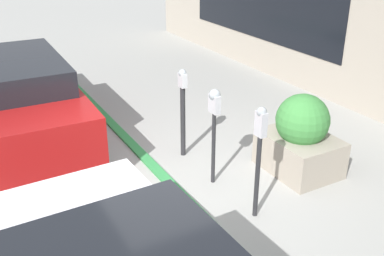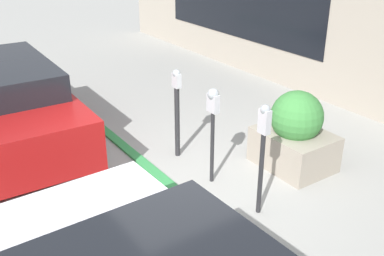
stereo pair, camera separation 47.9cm
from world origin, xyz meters
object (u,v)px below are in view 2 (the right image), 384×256
parking_meter_nearest (263,142)px  parking_meter_middle (177,105)px  parking_meter_second (213,113)px  planter_box (295,134)px

parking_meter_nearest → parking_meter_middle: parking_meter_nearest is taller
parking_meter_nearest → parking_meter_second: parking_meter_nearest is taller
parking_meter_nearest → planter_box: size_ratio=1.24×
parking_meter_nearest → planter_box: parking_meter_nearest is taller
planter_box → parking_meter_nearest: bearing=116.7°
parking_meter_nearest → parking_meter_second: 0.97m
parking_meter_nearest → parking_meter_second: bearing=2.5°
parking_meter_middle → planter_box: size_ratio=1.19×
parking_meter_second → planter_box: (-0.33, -1.31, -0.54)m
parking_meter_middle → planter_box: 1.85m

